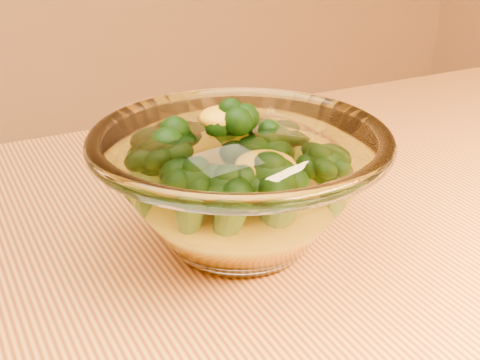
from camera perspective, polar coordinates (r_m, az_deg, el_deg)
name	(u,v)px	position (r m, az deg, el deg)	size (l,w,h in m)	color
glass_bowl	(240,186)	(0.47, 0.00, -0.50)	(0.21, 0.21, 0.09)	white
cheese_sauce	(240,211)	(0.48, 0.00, -2.63)	(0.12, 0.12, 0.03)	yellow
broccoli_heap	(225,168)	(0.47, -1.28, 1.03)	(0.13, 0.13, 0.08)	black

